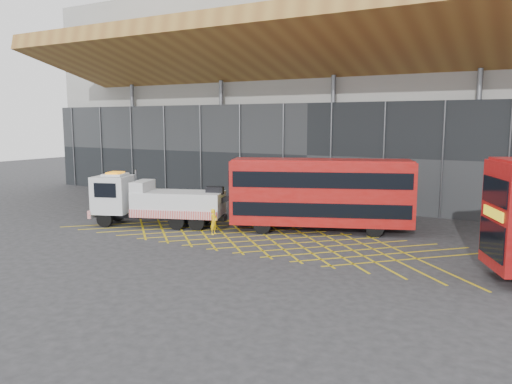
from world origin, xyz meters
The scene contains 6 objects.
ground_plane centered at (0.00, 0.00, 0.00)m, with size 120.00×120.00×0.00m, color #27272A.
road_markings centered at (4.00, 0.00, 0.01)m, with size 24.76×7.16×0.01m.
construction_building centered at (1.92, 18.40, 8.98)m, with size 55.00×23.97×18.00m.
recovery_truck centered at (-3.52, -0.22, 1.59)m, with size 9.74×5.02×3.45m.
bus_towed centered at (6.40, 3.34, 2.42)m, with size 10.86×6.27×4.37m.
worker centered at (1.26, -0.46, 0.76)m, with size 0.55×0.36×1.51m, color yellow.
Camera 1 is at (17.52, -24.27, 6.60)m, focal length 35.00 mm.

